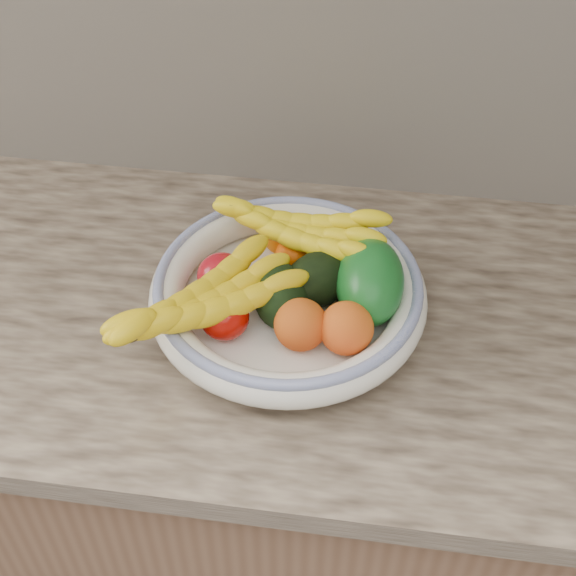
# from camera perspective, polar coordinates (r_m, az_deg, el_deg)

# --- Properties ---
(kitchen_counter) EXTENTS (2.44, 0.66, 1.40)m
(kitchen_counter) POSITION_cam_1_polar(r_m,az_deg,el_deg) (1.52, 0.14, -12.63)
(kitchen_counter) COLOR brown
(kitchen_counter) RESTS_ON ground
(fruit_bowl) EXTENTS (0.39, 0.39, 0.08)m
(fruit_bowl) POSITION_cam_1_polar(r_m,az_deg,el_deg) (1.12, -0.00, -0.41)
(fruit_bowl) COLOR white
(fruit_bowl) RESTS_ON kitchen_counter
(clementine_back_left) EXTENTS (0.07, 0.07, 0.05)m
(clementine_back_left) POSITION_cam_1_polar(r_m,az_deg,el_deg) (1.20, -0.44, 3.61)
(clementine_back_left) COLOR orange
(clementine_back_left) RESTS_ON fruit_bowl
(clementine_back_right) EXTENTS (0.06, 0.06, 0.05)m
(clementine_back_right) POSITION_cam_1_polar(r_m,az_deg,el_deg) (1.19, 2.30, 2.90)
(clementine_back_right) COLOR #FF6705
(clementine_back_right) RESTS_ON fruit_bowl
(clementine_back_mid) EXTENTS (0.06, 0.06, 0.05)m
(clementine_back_mid) POSITION_cam_1_polar(r_m,az_deg,el_deg) (1.17, 0.40, 2.37)
(clementine_back_mid) COLOR #FF6505
(clementine_back_mid) RESTS_ON fruit_bowl
(tomato_left) EXTENTS (0.08, 0.08, 0.06)m
(tomato_left) POSITION_cam_1_polar(r_m,az_deg,el_deg) (1.13, -4.71, 0.87)
(tomato_left) COLOR maroon
(tomato_left) RESTS_ON fruit_bowl
(tomato_near_left) EXTENTS (0.08, 0.08, 0.06)m
(tomato_near_left) POSITION_cam_1_polar(r_m,az_deg,el_deg) (1.08, -4.53, -2.09)
(tomato_near_left) COLOR #A00A03
(tomato_near_left) RESTS_ON fruit_bowl
(avocado_center) EXTENTS (0.10, 0.13, 0.08)m
(avocado_center) POSITION_cam_1_polar(r_m,az_deg,el_deg) (1.10, -0.53, -0.54)
(avocado_center) COLOR black
(avocado_center) RESTS_ON fruit_bowl
(avocado_right) EXTENTS (0.14, 0.13, 0.08)m
(avocado_right) POSITION_cam_1_polar(r_m,az_deg,el_deg) (1.12, 2.16, 0.63)
(avocado_right) COLOR black
(avocado_right) RESTS_ON fruit_bowl
(green_mango) EXTENTS (0.13, 0.16, 0.13)m
(green_mango) POSITION_cam_1_polar(r_m,az_deg,el_deg) (1.11, 5.84, 0.44)
(green_mango) COLOR #0F531A
(green_mango) RESTS_ON fruit_bowl
(peach_front) EXTENTS (0.09, 0.09, 0.07)m
(peach_front) POSITION_cam_1_polar(r_m,az_deg,el_deg) (1.06, 0.90, -2.63)
(peach_front) COLOR orange
(peach_front) RESTS_ON fruit_bowl
(peach_right) EXTENTS (0.08, 0.08, 0.07)m
(peach_right) POSITION_cam_1_polar(r_m,az_deg,el_deg) (1.06, 4.18, -2.87)
(peach_right) COLOR orange
(peach_right) RESTS_ON fruit_bowl
(banana_bunch_back) EXTENTS (0.29, 0.15, 0.08)m
(banana_bunch_back) POSITION_cam_1_polar(r_m,az_deg,el_deg) (1.16, 0.69, 3.93)
(banana_bunch_back) COLOR yellow
(banana_bunch_back) RESTS_ON fruit_bowl
(banana_bunch_front) EXTENTS (0.29, 0.30, 0.08)m
(banana_bunch_front) POSITION_cam_1_polar(r_m,az_deg,el_deg) (1.07, -6.04, -1.32)
(banana_bunch_front) COLOR yellow
(banana_bunch_front) RESTS_ON fruit_bowl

